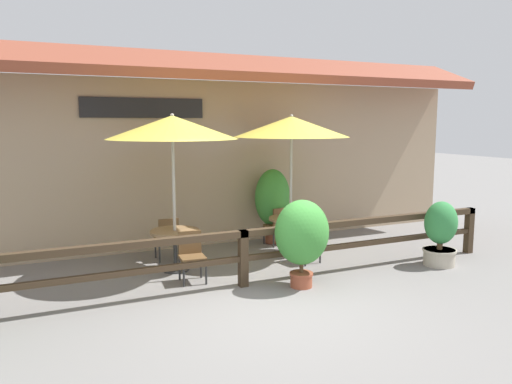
{
  "coord_description": "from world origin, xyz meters",
  "views": [
    {
      "loc": [
        -3.18,
        -6.31,
        2.71
      ],
      "look_at": [
        0.45,
        1.52,
        1.5
      ],
      "focal_mm": 35.0,
      "sensor_mm": 36.0,
      "label": 1
    }
  ],
  "objects_px": {
    "dining_table_near": "(175,238)",
    "chair_near_wallside": "(167,236)",
    "potted_plant_tall_tropical": "(302,234)",
    "potted_plant_broad_leaf": "(273,199)",
    "chair_middle_streetside": "(304,238)",
    "chair_middle_wallside": "(278,224)",
    "patio_umbrella_near": "(172,127)",
    "patio_umbrella_middle": "(291,127)",
    "dining_table_middle": "(290,225)",
    "potted_plant_entrance_palm": "(440,233)",
    "chair_near_streetside": "(192,254)"
  },
  "relations": [
    {
      "from": "dining_table_near",
      "to": "chair_near_wallside",
      "type": "xyz_separation_m",
      "value": [
        0.05,
        0.73,
        -0.12
      ]
    },
    {
      "from": "potted_plant_tall_tropical",
      "to": "potted_plant_broad_leaf",
      "type": "xyz_separation_m",
      "value": [
        0.94,
        2.93,
        0.11
      ]
    },
    {
      "from": "chair_middle_streetside",
      "to": "chair_middle_wallside",
      "type": "relative_size",
      "value": 1.0
    },
    {
      "from": "patio_umbrella_near",
      "to": "chair_middle_streetside",
      "type": "height_order",
      "value": "patio_umbrella_near"
    },
    {
      "from": "patio_umbrella_near",
      "to": "patio_umbrella_middle",
      "type": "height_order",
      "value": "same"
    },
    {
      "from": "patio_umbrella_middle",
      "to": "chair_middle_streetside",
      "type": "xyz_separation_m",
      "value": [
        -0.07,
        -0.69,
        -2.14
      ]
    },
    {
      "from": "chair_middle_wallside",
      "to": "chair_middle_streetside",
      "type": "bearing_deg",
      "value": 77.45
    },
    {
      "from": "patio_umbrella_near",
      "to": "potted_plant_tall_tropical",
      "type": "xyz_separation_m",
      "value": [
        1.64,
        -1.78,
        -1.73
      ]
    },
    {
      "from": "dining_table_middle",
      "to": "potted_plant_entrance_palm",
      "type": "height_order",
      "value": "potted_plant_entrance_palm"
    },
    {
      "from": "chair_middle_streetside",
      "to": "potted_plant_entrance_palm",
      "type": "xyz_separation_m",
      "value": [
        2.22,
        -1.29,
        0.16
      ]
    },
    {
      "from": "potted_plant_tall_tropical",
      "to": "patio_umbrella_middle",
      "type": "bearing_deg",
      "value": 66.11
    },
    {
      "from": "dining_table_near",
      "to": "dining_table_middle",
      "type": "relative_size",
      "value": 1.0
    },
    {
      "from": "potted_plant_tall_tropical",
      "to": "chair_near_wallside",
      "type": "bearing_deg",
      "value": 122.28
    },
    {
      "from": "dining_table_middle",
      "to": "potted_plant_broad_leaf",
      "type": "relative_size",
      "value": 0.54
    },
    {
      "from": "chair_middle_wallside",
      "to": "potted_plant_entrance_palm",
      "type": "bearing_deg",
      "value": 120.8
    },
    {
      "from": "patio_umbrella_middle",
      "to": "chair_near_wallside",
      "type": "bearing_deg",
      "value": 167.56
    },
    {
      "from": "chair_near_streetside",
      "to": "patio_umbrella_middle",
      "type": "xyz_separation_m",
      "value": [
        2.43,
        0.92,
        2.14
      ]
    },
    {
      "from": "chair_near_wallside",
      "to": "patio_umbrella_middle",
      "type": "height_order",
      "value": "patio_umbrella_middle"
    },
    {
      "from": "dining_table_near",
      "to": "chair_middle_wallside",
      "type": "height_order",
      "value": "chair_middle_wallside"
    },
    {
      "from": "patio_umbrella_middle",
      "to": "chair_middle_wallside",
      "type": "distance_m",
      "value": 2.25
    },
    {
      "from": "patio_umbrella_near",
      "to": "potted_plant_tall_tropical",
      "type": "bearing_deg",
      "value": -47.4
    },
    {
      "from": "dining_table_middle",
      "to": "chair_middle_streetside",
      "type": "distance_m",
      "value": 0.7
    },
    {
      "from": "chair_near_streetside",
      "to": "chair_near_wallside",
      "type": "bearing_deg",
      "value": 96.93
    },
    {
      "from": "chair_near_streetside",
      "to": "chair_middle_wallside",
      "type": "bearing_deg",
      "value": 38.61
    },
    {
      "from": "potted_plant_entrance_palm",
      "to": "potted_plant_tall_tropical",
      "type": "relative_size",
      "value": 0.84
    },
    {
      "from": "potted_plant_tall_tropical",
      "to": "dining_table_near",
      "type": "bearing_deg",
      "value": 132.6
    },
    {
      "from": "chair_near_streetside",
      "to": "patio_umbrella_middle",
      "type": "relative_size",
      "value": 0.3
    },
    {
      "from": "potted_plant_entrance_palm",
      "to": "dining_table_middle",
      "type": "bearing_deg",
      "value": 137.36
    },
    {
      "from": "chair_near_streetside",
      "to": "chair_middle_streetside",
      "type": "bearing_deg",
      "value": 11.3
    },
    {
      "from": "potted_plant_tall_tropical",
      "to": "chair_near_streetside",
      "type": "bearing_deg",
      "value": 146.01
    },
    {
      "from": "chair_near_wallside",
      "to": "patio_umbrella_middle",
      "type": "xyz_separation_m",
      "value": [
        2.46,
        -0.54,
        2.14
      ]
    },
    {
      "from": "dining_table_near",
      "to": "patio_umbrella_middle",
      "type": "height_order",
      "value": "patio_umbrella_middle"
    },
    {
      "from": "patio_umbrella_middle",
      "to": "potted_plant_broad_leaf",
      "type": "bearing_deg",
      "value": 86.22
    },
    {
      "from": "chair_near_wallside",
      "to": "potted_plant_tall_tropical",
      "type": "height_order",
      "value": "potted_plant_tall_tropical"
    },
    {
      "from": "patio_umbrella_middle",
      "to": "potted_plant_tall_tropical",
      "type": "distance_m",
      "value": 2.77
    },
    {
      "from": "potted_plant_tall_tropical",
      "to": "potted_plant_broad_leaf",
      "type": "height_order",
      "value": "potted_plant_broad_leaf"
    },
    {
      "from": "patio_umbrella_middle",
      "to": "potted_plant_entrance_palm",
      "type": "relative_size",
      "value": 2.32
    },
    {
      "from": "dining_table_near",
      "to": "patio_umbrella_middle",
      "type": "distance_m",
      "value": 3.23
    },
    {
      "from": "chair_near_wallside",
      "to": "chair_middle_streetside",
      "type": "height_order",
      "value": "same"
    },
    {
      "from": "dining_table_near",
      "to": "potted_plant_entrance_palm",
      "type": "xyz_separation_m",
      "value": [
        4.67,
        -1.79,
        0.04
      ]
    },
    {
      "from": "patio_umbrella_near",
      "to": "chair_middle_wallside",
      "type": "xyz_separation_m",
      "value": [
        2.57,
        0.88,
        -2.14
      ]
    },
    {
      "from": "dining_table_middle",
      "to": "dining_table_near",
      "type": "bearing_deg",
      "value": -175.68
    },
    {
      "from": "potted_plant_entrance_palm",
      "to": "chair_near_streetside",
      "type": "bearing_deg",
      "value": 166.98
    },
    {
      "from": "chair_near_wallside",
      "to": "dining_table_middle",
      "type": "xyz_separation_m",
      "value": [
        2.46,
        -0.54,
        0.12
      ]
    },
    {
      "from": "chair_middle_streetside",
      "to": "potted_plant_broad_leaf",
      "type": "bearing_deg",
      "value": 74.84
    },
    {
      "from": "dining_table_near",
      "to": "potted_plant_broad_leaf",
      "type": "height_order",
      "value": "potted_plant_broad_leaf"
    },
    {
      "from": "patio_umbrella_near",
      "to": "potted_plant_broad_leaf",
      "type": "distance_m",
      "value": 3.25
    },
    {
      "from": "dining_table_middle",
      "to": "potted_plant_broad_leaf",
      "type": "height_order",
      "value": "potted_plant_broad_leaf"
    },
    {
      "from": "chair_near_streetside",
      "to": "dining_table_middle",
      "type": "height_order",
      "value": "chair_near_streetside"
    },
    {
      "from": "patio_umbrella_middle",
      "to": "potted_plant_broad_leaf",
      "type": "xyz_separation_m",
      "value": [
        0.06,
        0.95,
        -1.62
      ]
    }
  ]
}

